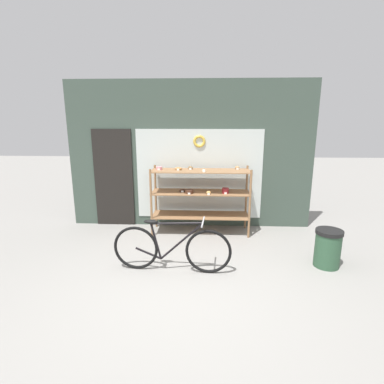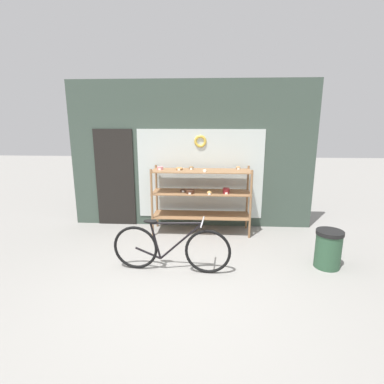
{
  "view_description": "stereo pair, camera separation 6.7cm",
  "coord_description": "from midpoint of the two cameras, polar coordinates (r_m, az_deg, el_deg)",
  "views": [
    {
      "loc": [
        0.34,
        -3.82,
        2.29
      ],
      "look_at": [
        0.12,
        0.93,
        1.13
      ],
      "focal_mm": 28.0,
      "sensor_mm": 36.0,
      "label": 1
    },
    {
      "loc": [
        0.41,
        -3.82,
        2.29
      ],
      "look_at": [
        0.12,
        0.93,
        1.13
      ],
      "focal_mm": 28.0,
      "sensor_mm": 36.0,
      "label": 2
    }
  ],
  "objects": [
    {
      "name": "ground_plane",
      "position": [
        4.47,
        -2.62,
        -17.18
      ],
      "size": [
        30.0,
        30.0,
        0.0
      ],
      "primitive_type": "plane",
      "color": "gray"
    },
    {
      "name": "storefront_facade",
      "position": [
        6.39,
        -1.15,
        6.59
      ],
      "size": [
        5.18,
        0.13,
        3.09
      ],
      "color": "#3D4C42",
      "rests_on": "ground_plane"
    },
    {
      "name": "trash_bin",
      "position": [
        5.26,
        24.13,
        -9.48
      ],
      "size": [
        0.42,
        0.42,
        0.61
      ],
      "color": "#2D5138",
      "rests_on": "ground_plane"
    },
    {
      "name": "display_case",
      "position": [
        6.08,
        1.23,
        -0.16
      ],
      "size": [
        1.98,
        0.58,
        1.37
      ],
      "color": "#8E6642",
      "rests_on": "ground_plane"
    },
    {
      "name": "bicycle",
      "position": [
        4.67,
        -4.42,
        -10.63
      ],
      "size": [
        1.83,
        0.46,
        0.83
      ],
      "rotation": [
        0.0,
        0.0,
        -0.07
      ],
      "color": "black",
      "rests_on": "ground_plane"
    }
  ]
}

